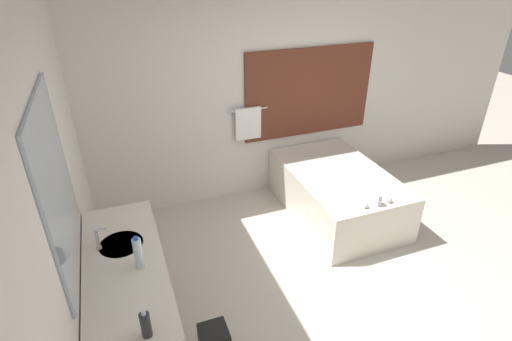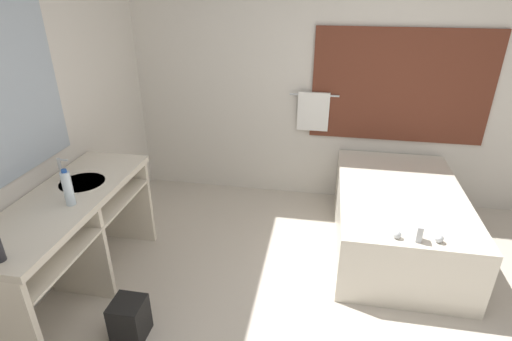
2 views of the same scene
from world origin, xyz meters
name	(u,v)px [view 1 (image 1 of 2)]	position (x,y,z in m)	size (l,w,h in m)	color
ground_plane	(361,304)	(0.00, 0.00, 0.00)	(16.00, 16.00, 0.00)	beige
wall_back_with_blinds	(271,89)	(0.02, 2.23, 1.35)	(7.40, 0.13, 2.70)	silver
wall_left_with_mirror	(55,240)	(-2.23, 0.01, 1.35)	(0.08, 7.40, 2.70)	silver
vanity_counter	(129,285)	(-1.91, 0.29, 0.63)	(0.56, 1.55, 0.86)	beige
sink_faucet	(98,239)	(-2.06, 0.50, 0.94)	(0.09, 0.04, 0.18)	silver
bathtub	(337,191)	(0.52, 1.36, 0.31)	(1.05, 1.67, 0.68)	silver
water_bottle_1	(138,253)	(-1.80, 0.20, 0.98)	(0.06, 0.06, 0.26)	silver
soap_dispenser	(146,324)	(-1.83, -0.40, 0.94)	(0.06, 0.06, 0.20)	#28282D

